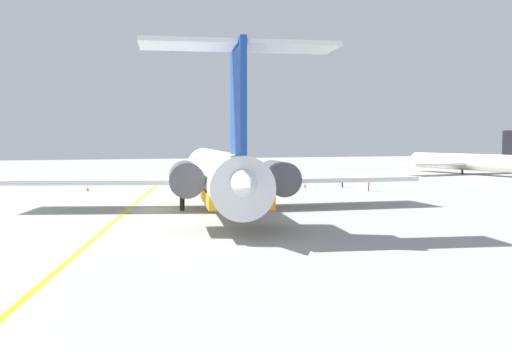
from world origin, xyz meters
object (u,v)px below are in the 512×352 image
(airliner_far_left, at_px, (460,162))
(safety_cone_nose, at_px, (88,189))
(safety_cone_wingtip, at_px, (305,186))
(main_jetliner, at_px, (218,172))
(ground_crew_near_tail, at_px, (369,183))
(ground_crew_near_nose, at_px, (342,179))

(airliner_far_left, height_order, safety_cone_nose, airliner_far_left)
(airliner_far_left, relative_size, safety_cone_wingtip, 50.69)
(main_jetliner, relative_size, airliner_far_left, 1.58)
(main_jetliner, xyz_separation_m, ground_crew_near_tail, (-12.53, 24.01, -2.47))
(airliner_far_left, xyz_separation_m, safety_cone_nose, (13.90, -71.06, -2.18))
(ground_crew_near_nose, height_order, safety_cone_nose, ground_crew_near_nose)
(ground_crew_near_tail, bearing_deg, safety_cone_nose, 4.03)
(main_jetliner, height_order, ground_crew_near_nose, main_jetliner)
(ground_crew_near_tail, relative_size, safety_cone_wingtip, 3.05)
(safety_cone_nose, bearing_deg, ground_crew_near_nose, 78.53)
(main_jetliner, xyz_separation_m, safety_cone_wingtip, (-20.82, 18.92, -3.25))
(main_jetliner, height_order, safety_cone_nose, main_jetliner)
(airliner_far_left, relative_size, ground_crew_near_tail, 16.61)
(airliner_far_left, relative_size, ground_crew_near_nose, 15.24)
(ground_crew_near_nose, bearing_deg, ground_crew_near_tail, 86.90)
(safety_cone_nose, bearing_deg, safety_cone_wingtip, 79.86)
(ground_crew_near_nose, height_order, safety_cone_wingtip, ground_crew_near_nose)
(safety_cone_wingtip, bearing_deg, ground_crew_near_tail, 31.56)
(ground_crew_near_tail, height_order, safety_cone_wingtip, ground_crew_near_tail)
(safety_cone_nose, bearing_deg, ground_crew_near_tail, 68.32)
(airliner_far_left, bearing_deg, ground_crew_near_nose, 114.02)
(ground_crew_near_nose, distance_m, ground_crew_near_tail, 6.60)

